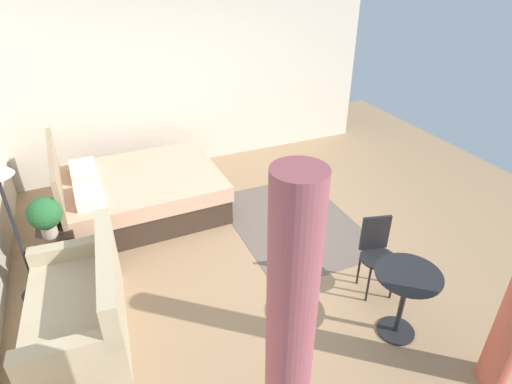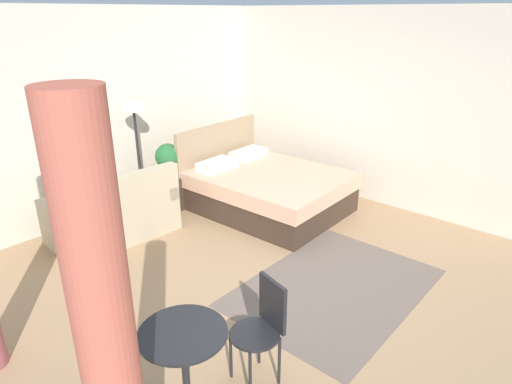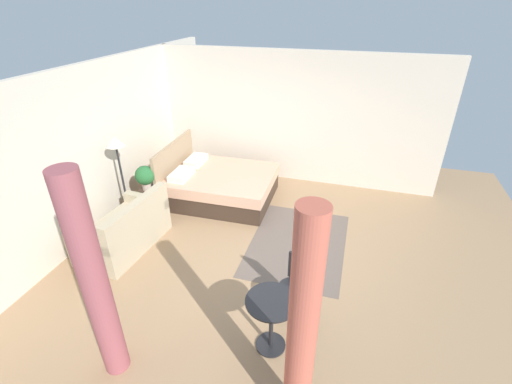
{
  "view_description": "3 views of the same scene",
  "coord_description": "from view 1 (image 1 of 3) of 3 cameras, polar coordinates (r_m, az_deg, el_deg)",
  "views": [
    {
      "loc": [
        -3.81,
        1.75,
        3.23
      ],
      "look_at": [
        -0.06,
        0.14,
        0.83
      ],
      "focal_mm": 29.98,
      "sensor_mm": 36.0,
      "label": 1
    },
    {
      "loc": [
        -3.16,
        -2.48,
        2.64
      ],
      "look_at": [
        0.16,
        0.39,
        0.85
      ],
      "focal_mm": 31.3,
      "sensor_mm": 36.0,
      "label": 2
    },
    {
      "loc": [
        -4.44,
        -1.22,
        3.61
      ],
      "look_at": [
        0.19,
        0.13,
        0.93
      ],
      "focal_mm": 24.97,
      "sensor_mm": 36.0,
      "label": 3
    }
  ],
  "objects": [
    {
      "name": "couch",
      "position": [
        4.41,
        -22.25,
        -14.18
      ],
      "size": [
        1.52,
        0.95,
        0.88
      ],
      "color": "tan",
      "rests_on": "ground"
    },
    {
      "name": "potted_plant",
      "position": [
        5.01,
        -26.36,
        -2.72
      ],
      "size": [
        0.35,
        0.35,
        0.46
      ],
      "color": "tan",
      "rests_on": "nightstand"
    },
    {
      "name": "area_rug",
      "position": [
        5.71,
        4.99,
        -4.06
      ],
      "size": [
        2.13,
        1.52,
        0.01
      ],
      "primitive_type": "cube",
      "color": "#66564C",
      "rests_on": "ground"
    },
    {
      "name": "floor_lamp",
      "position": [
        4.53,
        -30.87,
        0.32
      ],
      "size": [
        0.3,
        0.3,
        1.58
      ],
      "color": "black",
      "rests_on": "ground"
    },
    {
      "name": "ground_plane",
      "position": [
        5.3,
        1.12,
        -7.24
      ],
      "size": [
        8.38,
        8.84,
        0.02
      ],
      "primitive_type": "cube",
      "color": "#9E7A56"
    },
    {
      "name": "balcony_table",
      "position": [
        4.17,
        19.2,
        -12.57
      ],
      "size": [
        0.59,
        0.59,
        0.72
      ],
      "color": "black",
      "rests_on": "ground"
    },
    {
      "name": "nightstand",
      "position": [
        5.36,
        -24.78,
        -6.71
      ],
      "size": [
        0.46,
        0.38,
        0.48
      ],
      "color": "#38281E",
      "rests_on": "ground"
    },
    {
      "name": "wall_right",
      "position": [
        6.99,
        -8.17,
        14.61
      ],
      "size": [
        0.12,
        5.84,
        2.71
      ],
      "primitive_type": "cube",
      "color": "beige",
      "rests_on": "ground"
    },
    {
      "name": "cafe_chair_near_window",
      "position": [
        4.59,
        15.78,
        -7.24
      ],
      "size": [
        0.46,
        0.46,
        0.84
      ],
      "color": "black",
      "rests_on": "ground"
    },
    {
      "name": "bed",
      "position": [
        5.96,
        -15.37,
        -0.12
      ],
      "size": [
        1.66,
        2.06,
        1.1
      ],
      "color": "#38281E",
      "rests_on": "ground"
    },
    {
      "name": "vase",
      "position": [
        5.27,
        -25.55,
        -2.86
      ],
      "size": [
        0.12,
        0.12,
        0.23
      ],
      "color": "slate",
      "rests_on": "nightstand"
    },
    {
      "name": "curtain_right",
      "position": [
        2.56,
        4.37,
        -21.65
      ],
      "size": [
        0.26,
        0.26,
        2.41
      ],
      "color": "#994C51",
      "rests_on": "ground"
    }
  ]
}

